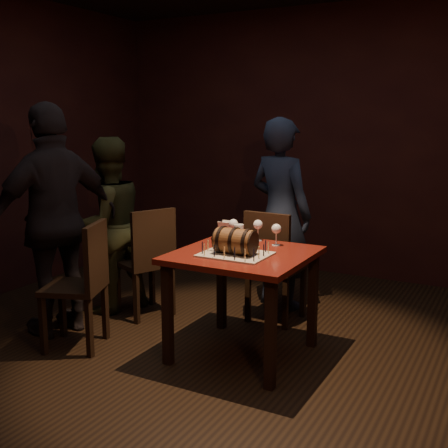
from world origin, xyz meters
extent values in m
plane|color=black|center=(0.00, 0.00, 0.00)|extent=(5.00, 5.00, 0.00)
cube|color=black|center=(0.00, 2.50, 1.40)|extent=(5.00, 0.04, 2.80)
cube|color=#52130D|center=(0.16, 0.12, 0.73)|extent=(0.90, 0.90, 0.04)
cube|color=black|center=(-0.22, -0.26, 0.35)|extent=(0.06, 0.06, 0.71)
cube|color=black|center=(0.54, -0.26, 0.35)|extent=(0.06, 0.06, 0.71)
cube|color=black|center=(-0.22, 0.50, 0.35)|extent=(0.06, 0.06, 0.71)
cube|color=black|center=(0.54, 0.50, 0.35)|extent=(0.06, 0.06, 0.71)
cube|color=#B0A48E|center=(0.15, 0.02, 0.76)|extent=(0.45, 0.35, 0.01)
cylinder|color=brown|center=(0.15, 0.02, 0.85)|extent=(0.26, 0.17, 0.17)
cylinder|color=black|center=(0.05, 0.02, 0.85)|extent=(0.02, 0.19, 0.19)
cylinder|color=black|center=(0.15, 0.02, 0.85)|extent=(0.02, 0.19, 0.19)
cylinder|color=black|center=(0.24, 0.02, 0.85)|extent=(0.02, 0.19, 0.19)
cylinder|color=black|center=(0.01, 0.02, 0.85)|extent=(0.01, 0.16, 0.16)
cylinder|color=black|center=(0.28, 0.02, 0.85)|extent=(0.01, 0.16, 0.16)
cylinder|color=black|center=(-0.01, 0.02, 0.85)|extent=(0.04, 0.02, 0.02)
sphere|color=black|center=(-0.03, 0.02, 0.85)|extent=(0.03, 0.03, 0.03)
cylinder|color=#FEE997|center=(-0.01, -0.13, 0.80)|extent=(0.01, 0.01, 0.08)
cylinder|color=black|center=(-0.01, -0.13, 0.85)|extent=(0.00, 0.00, 0.01)
cylinder|color=black|center=(0.06, -0.13, 0.80)|extent=(0.01, 0.01, 0.08)
cylinder|color=black|center=(0.06, -0.13, 0.85)|extent=(0.00, 0.00, 0.01)
cylinder|color=#FEE997|center=(0.14, -0.13, 0.80)|extent=(0.01, 0.01, 0.08)
cylinder|color=black|center=(0.14, -0.13, 0.85)|extent=(0.00, 0.00, 0.01)
cylinder|color=black|center=(0.22, -0.13, 0.80)|extent=(0.01, 0.01, 0.08)
cylinder|color=black|center=(0.22, -0.13, 0.85)|extent=(0.00, 0.00, 0.01)
cylinder|color=#FEE997|center=(0.29, -0.13, 0.80)|extent=(0.01, 0.01, 0.08)
cylinder|color=black|center=(0.29, -0.13, 0.85)|extent=(0.00, 0.00, 0.01)
cylinder|color=black|center=(0.34, -0.10, 0.80)|extent=(0.01, 0.01, 0.08)
cylinder|color=black|center=(0.34, -0.10, 0.85)|extent=(0.00, 0.00, 0.01)
cylinder|color=#FEE997|center=(0.34, -0.03, 0.80)|extent=(0.01, 0.01, 0.08)
cylinder|color=black|center=(0.34, -0.03, 0.85)|extent=(0.00, 0.00, 0.01)
cylinder|color=black|center=(0.34, 0.05, 0.80)|extent=(0.01, 0.01, 0.08)
cylinder|color=black|center=(0.34, 0.05, 0.85)|extent=(0.00, 0.00, 0.01)
cylinder|color=#FEE997|center=(0.34, 0.12, 0.80)|extent=(0.01, 0.01, 0.08)
cylinder|color=black|center=(0.34, 0.12, 0.85)|extent=(0.00, 0.00, 0.01)
cylinder|color=black|center=(0.30, 0.16, 0.80)|extent=(0.01, 0.01, 0.08)
cylinder|color=black|center=(0.30, 0.16, 0.85)|extent=(0.00, 0.00, 0.01)
cylinder|color=#FEE997|center=(0.23, 0.16, 0.80)|extent=(0.01, 0.01, 0.08)
cylinder|color=black|center=(0.23, 0.16, 0.85)|extent=(0.00, 0.00, 0.01)
cylinder|color=black|center=(0.15, 0.16, 0.80)|extent=(0.01, 0.01, 0.08)
cylinder|color=black|center=(0.15, 0.16, 0.85)|extent=(0.00, 0.00, 0.01)
cylinder|color=#FEE997|center=(0.08, 0.16, 0.80)|extent=(0.01, 0.01, 0.08)
cylinder|color=black|center=(0.08, 0.16, 0.85)|extent=(0.00, 0.00, 0.01)
cylinder|color=black|center=(0.00, 0.16, 0.80)|extent=(0.01, 0.01, 0.08)
cylinder|color=black|center=(0.00, 0.16, 0.85)|extent=(0.00, 0.00, 0.01)
cylinder|color=#FEE997|center=(-0.05, 0.14, 0.80)|extent=(0.01, 0.01, 0.08)
cylinder|color=black|center=(-0.05, 0.14, 0.85)|extent=(0.00, 0.00, 0.01)
cylinder|color=black|center=(-0.05, 0.06, 0.80)|extent=(0.01, 0.01, 0.08)
cylinder|color=black|center=(-0.05, 0.06, 0.85)|extent=(0.00, 0.00, 0.01)
cylinder|color=#FEE997|center=(-0.05, -0.02, 0.80)|extent=(0.01, 0.01, 0.08)
cylinder|color=black|center=(-0.05, -0.02, 0.85)|extent=(0.00, 0.00, 0.01)
cylinder|color=black|center=(-0.05, -0.09, 0.80)|extent=(0.01, 0.01, 0.08)
cylinder|color=black|center=(-0.05, -0.09, 0.85)|extent=(0.00, 0.00, 0.01)
cylinder|color=silver|center=(-0.09, 0.43, 0.75)|extent=(0.06, 0.06, 0.01)
cylinder|color=silver|center=(-0.09, 0.43, 0.80)|extent=(0.01, 0.01, 0.09)
sphere|color=silver|center=(-0.09, 0.43, 0.88)|extent=(0.07, 0.07, 0.07)
sphere|color=#591114|center=(-0.09, 0.43, 0.87)|extent=(0.05, 0.05, 0.05)
cylinder|color=silver|center=(0.09, 0.50, 0.75)|extent=(0.06, 0.06, 0.01)
cylinder|color=silver|center=(0.09, 0.50, 0.80)|extent=(0.01, 0.01, 0.09)
sphere|color=silver|center=(0.09, 0.50, 0.88)|extent=(0.07, 0.07, 0.07)
cylinder|color=silver|center=(0.27, 0.41, 0.75)|extent=(0.06, 0.06, 0.01)
cylinder|color=silver|center=(0.27, 0.41, 0.80)|extent=(0.01, 0.01, 0.09)
sphere|color=silver|center=(0.27, 0.41, 0.88)|extent=(0.07, 0.07, 0.07)
sphere|color=#BF594C|center=(0.27, 0.41, 0.87)|extent=(0.05, 0.05, 0.05)
cylinder|color=silver|center=(0.02, 0.31, 0.82)|extent=(0.07, 0.07, 0.15)
cylinder|color=#9E5414|center=(0.02, 0.31, 0.81)|extent=(0.06, 0.06, 0.11)
cylinder|color=white|center=(0.02, 0.31, 0.87)|extent=(0.06, 0.06, 0.02)
cube|color=black|center=(0.08, 0.89, 0.45)|extent=(0.42, 0.42, 0.04)
cube|color=black|center=(0.26, 1.05, 0.21)|extent=(0.04, 0.04, 0.43)
cube|color=black|center=(-0.08, 1.07, 0.21)|extent=(0.04, 0.04, 0.43)
cube|color=black|center=(0.24, 0.71, 0.21)|extent=(0.04, 0.04, 0.43)
cube|color=black|center=(-0.10, 0.73, 0.21)|extent=(0.04, 0.04, 0.43)
cube|color=black|center=(0.07, 0.71, 0.70)|extent=(0.40, 0.06, 0.46)
cube|color=black|center=(-0.96, 0.47, 0.45)|extent=(0.53, 0.53, 0.04)
cube|color=black|center=(-1.04, 0.69, 0.21)|extent=(0.04, 0.04, 0.43)
cube|color=black|center=(-1.19, 0.38, 0.21)|extent=(0.04, 0.04, 0.43)
cube|color=black|center=(-0.74, 0.55, 0.21)|extent=(0.04, 0.04, 0.43)
cube|color=black|center=(-0.88, 0.24, 0.21)|extent=(0.04, 0.04, 0.43)
cube|color=black|center=(-0.80, 0.39, 0.70)|extent=(0.20, 0.38, 0.46)
cube|color=black|center=(-0.99, -0.34, 0.45)|extent=(0.52, 0.52, 0.04)
cube|color=black|center=(-1.21, -0.24, 0.21)|extent=(0.04, 0.04, 0.43)
cube|color=black|center=(-1.09, -0.56, 0.21)|extent=(0.04, 0.04, 0.43)
cube|color=black|center=(-0.89, -0.12, 0.21)|extent=(0.04, 0.04, 0.43)
cube|color=black|center=(-0.77, -0.44, 0.21)|extent=(0.04, 0.04, 0.43)
cube|color=black|center=(-0.82, -0.27, 0.70)|extent=(0.18, 0.39, 0.46)
imported|color=#1B2336|center=(-0.04, 1.24, 0.83)|extent=(0.69, 0.54, 1.67)
imported|color=#34361B|center=(-1.31, 0.43, 0.75)|extent=(0.77, 0.88, 1.50)
imported|color=black|center=(-1.30, -0.17, 0.89)|extent=(0.72, 1.13, 1.78)
camera|label=1|loc=(1.83, -3.25, 1.67)|focal=45.00mm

